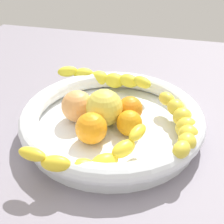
{
  "coord_description": "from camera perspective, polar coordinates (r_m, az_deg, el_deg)",
  "views": [
    {
      "loc": [
        -51.78,
        -12.99,
        42.1
      ],
      "look_at": [
        0.0,
        0.0,
        7.87
      ],
      "focal_mm": 50.93,
      "sensor_mm": 36.0,
      "label": 1
    }
  ],
  "objects": [
    {
      "name": "orange_front",
      "position": [
        0.61,
        3.13,
        -2.0
      ],
      "size": [
        5.02,
        5.02,
        5.02
      ],
      "primitive_type": "sphere",
      "color": "orange",
      "rests_on": "fruit_bowl"
    },
    {
      "name": "orange_mid_right",
      "position": [
        0.59,
        -3.75,
        -2.93
      ],
      "size": [
        6.0,
        6.0,
        6.0
      ],
      "primitive_type": "sphere",
      "color": "orange",
      "rests_on": "fruit_bowl"
    },
    {
      "name": "orange_mid_left",
      "position": [
        0.65,
        3.27,
        0.56
      ],
      "size": [
        5.23,
        5.23,
        5.23
      ],
      "primitive_type": "sphere",
      "color": "orange",
      "rests_on": "fruit_bowl"
    },
    {
      "name": "peach_blush",
      "position": [
        0.65,
        -6.19,
        1.13
      ],
      "size": [
        6.57,
        6.57,
        6.57
      ],
      "primitive_type": "sphere",
      "color": "#EDA25A",
      "rests_on": "fruit_bowl"
    },
    {
      "name": "banana_draped_right",
      "position": [
        0.76,
        -1.11,
        6.1
      ],
      "size": [
        7.23,
        23.78,
        4.89
      ],
      "color": "yellow",
      "rests_on": "fruit_bowl"
    },
    {
      "name": "banana_arching_top",
      "position": [
        0.61,
        12.49,
        -2.26
      ],
      "size": [
        20.7,
        9.55,
        5.09
      ],
      "color": "yellow",
      "rests_on": "fruit_bowl"
    },
    {
      "name": "fruit_bowl",
      "position": [
        0.65,
        0.0,
        -1.48
      ],
      "size": [
        36.99,
        36.99,
        5.61
      ],
      "color": "white",
      "rests_on": "kitchen_counter"
    },
    {
      "name": "kitchen_counter",
      "position": [
        0.67,
        0.0,
        -4.59
      ],
      "size": [
        120.0,
        120.0,
        3.0
      ],
      "primitive_type": "cube",
      "color": "gray",
      "rests_on": "ground"
    },
    {
      "name": "apple_yellow",
      "position": [
        0.63,
        -1.46,
        0.7
      ],
      "size": [
        7.51,
        7.51,
        7.51
      ],
      "primitive_type": "sphere",
      "color": "#E4D24E",
      "rests_on": "fruit_bowl"
    },
    {
      "name": "banana_draped_left",
      "position": [
        0.52,
        -3.82,
        -8.11
      ],
      "size": [
        13.99,
        19.52,
        4.96
      ],
      "color": "yellow",
      "rests_on": "fruit_bowl"
    }
  ]
}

